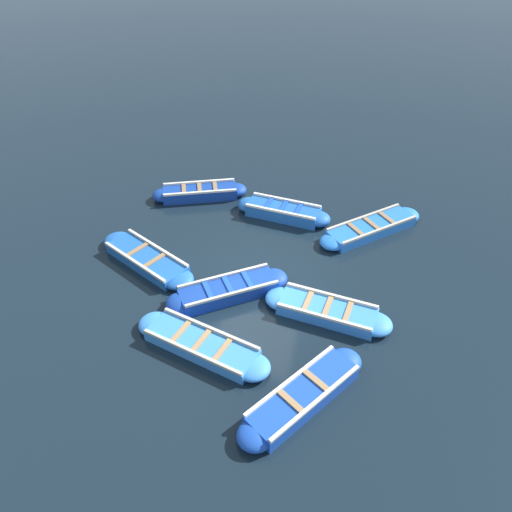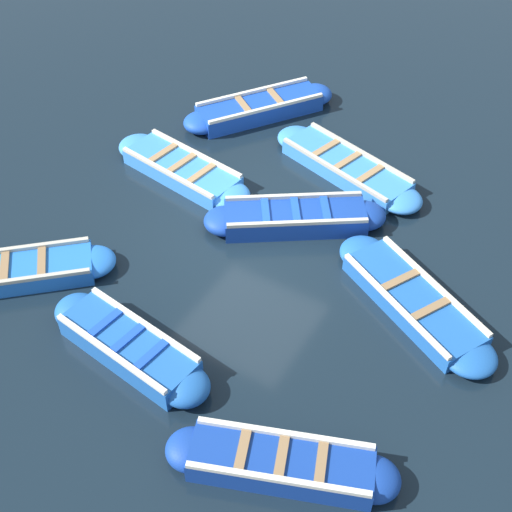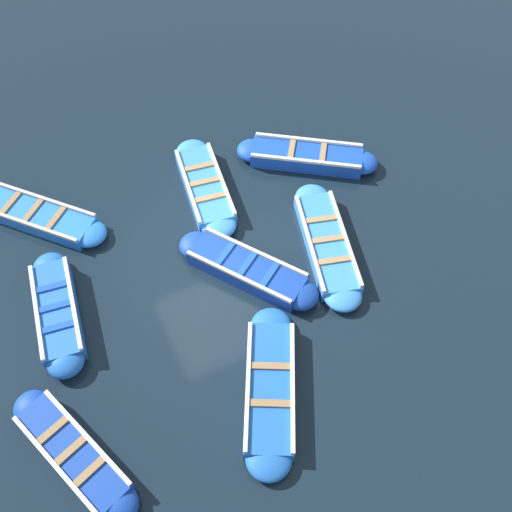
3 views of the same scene
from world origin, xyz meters
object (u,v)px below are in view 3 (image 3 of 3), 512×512
boat_alongside (270,388)px  boat_bow_out (327,243)px  boat_stern_in (307,156)px  boat_inner_gap (73,454)px  boat_outer_right (35,215)px  boat_centre (57,312)px  boat_mid_row (247,269)px  boat_broadside (205,186)px

boat_alongside → boat_bow_out: boat_alongside is taller
boat_stern_in → boat_inner_gap: bearing=122.5°
boat_outer_right → boat_bow_out: bearing=-123.1°
boat_centre → boat_inner_gap: bearing=170.1°
boat_bow_out → boat_mid_row: boat_mid_row is taller
boat_broadside → boat_alongside: boat_broadside is taller
boat_inner_gap → boat_stern_in: boat_inner_gap is taller
boat_outer_right → boat_stern_in: (-1.16, -6.72, 0.03)m
boat_bow_out → boat_alongside: bearing=132.9°
boat_inner_gap → boat_bow_out: 6.89m
boat_centre → boat_bow_out: (-0.91, -6.01, -0.05)m
boat_alongside → boat_mid_row: (2.70, -0.80, 0.04)m
boat_inner_gap → boat_mid_row: 5.12m
boat_bow_out → boat_stern_in: bearing=-19.6°
boat_inner_gap → boat_bow_out: boat_inner_gap is taller
boat_inner_gap → boat_stern_in: (4.77, -7.48, -0.00)m
boat_inner_gap → boat_bow_out: (2.15, -6.54, -0.04)m
boat_centre → boat_mid_row: boat_centre is taller
boat_bow_out → boat_inner_gap: bearing=108.2°
boat_outer_right → boat_alongside: boat_outer_right is taller
boat_broadside → boat_alongside: size_ratio=0.97×
boat_broadside → boat_outer_right: bearing=76.7°
boat_outer_right → boat_centre: boat_centre is taller
boat_outer_right → boat_stern_in: bearing=-99.8°
boat_centre → boat_alongside: (-3.47, -3.26, -0.05)m
boat_inner_gap → boat_stern_in: bearing=-57.5°
boat_outer_right → boat_broadside: 4.09m
boat_broadside → boat_mid_row: boat_mid_row is taller
boat_outer_right → boat_bow_out: boat_outer_right is taller
boat_outer_right → boat_centre: (-2.87, 0.22, 0.05)m
boat_alongside → boat_broadside: bearing=-9.9°
boat_stern_in → boat_alongside: bearing=144.6°
boat_broadside → boat_mid_row: (-2.71, 0.15, 0.03)m
boat_inner_gap → boat_alongside: 3.81m
boat_broadside → boat_centre: boat_centre is taller
boat_broadside → boat_stern_in: boat_stern_in is taller
boat_outer_right → boat_mid_row: boat_mid_row is taller
boat_alongside → boat_mid_row: 2.81m
boat_outer_right → boat_inner_gap: 5.98m
boat_inner_gap → boat_bow_out: bearing=-71.8°
boat_outer_right → boat_inner_gap: boat_inner_gap is taller
boat_broadside → boat_centre: (-1.93, 4.20, 0.04)m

